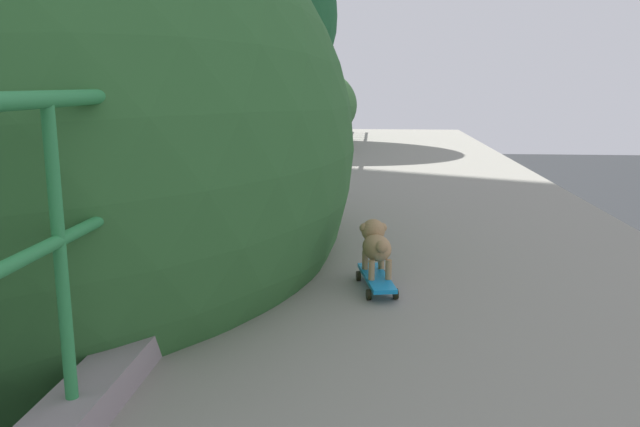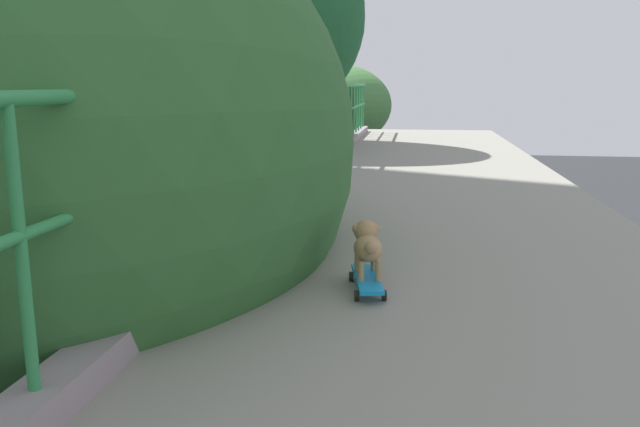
# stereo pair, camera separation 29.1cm
# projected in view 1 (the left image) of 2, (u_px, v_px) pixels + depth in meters

# --- Properties ---
(green_railing) EXTENTS (0.20, 29.09, 1.18)m
(green_railing) POSITION_uv_depth(u_px,v_px,m) (21.00, 410.00, 1.87)
(green_railing) COLOR gray
(green_railing) RESTS_ON overpass_deck
(city_bus) EXTENTS (2.48, 11.15, 3.20)m
(city_bus) POSITION_uv_depth(u_px,v_px,m) (72.00, 234.00, 20.71)
(city_bus) COLOR red
(city_bus) RESTS_ON ground
(roadside_tree_far) EXTENTS (4.23, 4.23, 9.89)m
(roadside_tree_far) POSITION_uv_depth(u_px,v_px,m) (226.00, 23.00, 12.03)
(roadside_tree_far) COLOR #4D4022
(roadside_tree_far) RESTS_ON ground
(roadside_tree_farthest) EXTENTS (4.30, 4.30, 7.37)m
(roadside_tree_farthest) POSITION_uv_depth(u_px,v_px,m) (301.00, 107.00, 24.24)
(roadside_tree_farthest) COLOR #48402F
(roadside_tree_farthest) RESTS_ON ground
(toy_skateboard) EXTENTS (0.25, 0.56, 0.09)m
(toy_skateboard) POSITION_uv_depth(u_px,v_px,m) (376.00, 279.00, 3.74)
(toy_skateboard) COLOR #168FD9
(toy_skateboard) RESTS_ON overpass_deck
(small_dog) EXTENTS (0.22, 0.41, 0.31)m
(small_dog) POSITION_uv_depth(u_px,v_px,m) (376.00, 243.00, 3.77)
(small_dog) COLOR tan
(small_dog) RESTS_ON toy_skateboard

